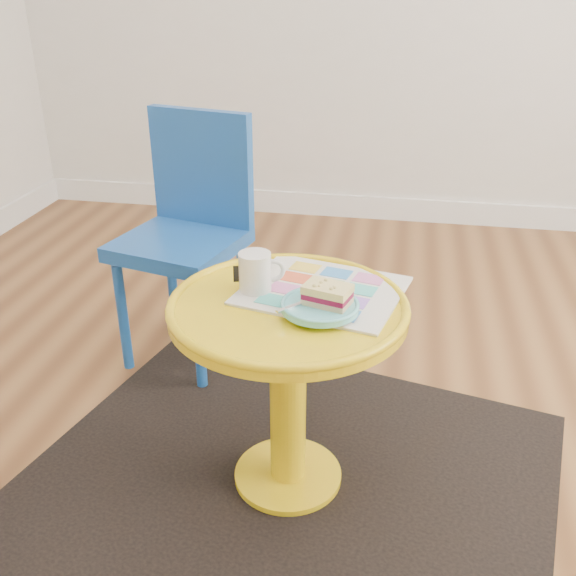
% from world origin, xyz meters
% --- Properties ---
extents(floor, '(4.00, 4.00, 0.00)m').
position_xyz_m(floor, '(0.00, 0.00, 0.00)').
color(floor, brown).
rests_on(floor, ground).
extents(room_walls, '(4.00, 4.00, 4.00)m').
position_xyz_m(room_walls, '(-0.99, 0.99, 0.06)').
color(room_walls, silver).
rests_on(room_walls, ground).
extents(rug, '(1.51, 1.36, 0.01)m').
position_xyz_m(rug, '(-0.25, -0.03, 0.00)').
color(rug, black).
rests_on(rug, ground).
extents(side_table, '(0.54, 0.54, 0.51)m').
position_xyz_m(side_table, '(-0.25, -0.03, 0.37)').
color(side_table, yellow).
rests_on(side_table, ground).
extents(chair, '(0.43, 0.43, 0.80)m').
position_xyz_m(chair, '(-0.68, 0.56, 0.46)').
color(chair, '#1850A2').
rests_on(chair, ground).
extents(newspaper, '(0.41, 0.37, 0.01)m').
position_xyz_m(newspaper, '(-0.18, 0.05, 0.52)').
color(newspaper, silver).
rests_on(newspaper, side_table).
extents(mug, '(0.11, 0.07, 0.10)m').
position_xyz_m(mug, '(-0.33, 0.02, 0.57)').
color(mug, silver).
rests_on(mug, side_table).
extents(plate, '(0.17, 0.17, 0.02)m').
position_xyz_m(plate, '(-0.17, -0.06, 0.53)').
color(plate, '#5FC1CA').
rests_on(plate, newspaper).
extents(cake_slice, '(0.11, 0.09, 0.04)m').
position_xyz_m(cake_slice, '(-0.16, -0.06, 0.56)').
color(cake_slice, '#D3BC8C').
rests_on(cake_slice, plate).
extents(fork, '(0.11, 0.12, 0.00)m').
position_xyz_m(fork, '(-0.21, -0.06, 0.54)').
color(fork, silver).
rests_on(fork, plate).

